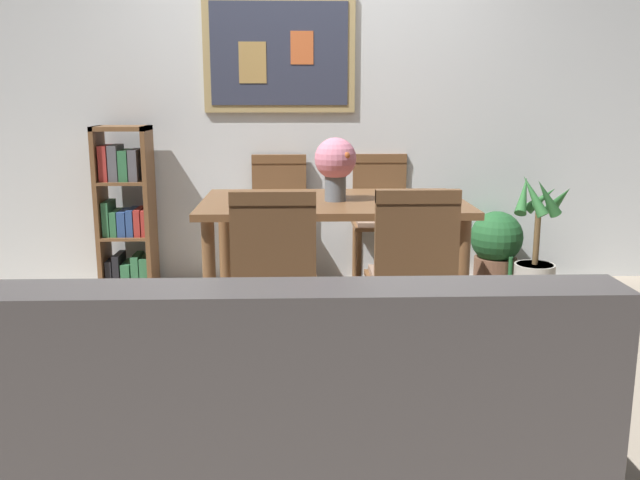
% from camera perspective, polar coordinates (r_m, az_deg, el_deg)
% --- Properties ---
extents(ground_plane, '(12.00, 12.00, 0.00)m').
position_cam_1_polar(ground_plane, '(3.70, -0.12, -8.97)').
color(ground_plane, tan).
extents(wall_back_with_painting, '(5.20, 0.14, 2.60)m').
position_cam_1_polar(wall_back_with_painting, '(4.91, -0.71, 11.80)').
color(wall_back_with_painting, silver).
rests_on(wall_back_with_painting, ground_plane).
extents(dining_table, '(1.51, 0.94, 0.73)m').
position_cam_1_polar(dining_table, '(3.98, 1.10, 2.07)').
color(dining_table, brown).
rests_on(dining_table, ground_plane).
extents(dining_chair_far_left, '(0.40, 0.41, 0.91)m').
position_cam_1_polar(dining_chair_far_left, '(4.78, -3.40, 2.51)').
color(dining_chair_far_left, brown).
rests_on(dining_chair_far_left, ground_plane).
extents(dining_chair_far_right, '(0.40, 0.41, 0.91)m').
position_cam_1_polar(dining_chair_far_right, '(4.85, 5.04, 2.63)').
color(dining_chair_far_right, brown).
rests_on(dining_chair_far_right, ground_plane).
extents(dining_chair_near_left, '(0.40, 0.41, 0.91)m').
position_cam_1_polar(dining_chair_near_left, '(3.18, -3.80, -2.37)').
color(dining_chair_near_left, brown).
rests_on(dining_chair_near_left, ground_plane).
extents(dining_chair_near_right, '(0.40, 0.41, 0.91)m').
position_cam_1_polar(dining_chair_near_right, '(3.25, 7.66, -2.13)').
color(dining_chair_near_right, brown).
rests_on(dining_chair_near_right, ground_plane).
extents(leather_couch, '(1.80, 0.84, 0.84)m').
position_cam_1_polar(leather_couch, '(2.21, -3.14, -15.39)').
color(leather_couch, '#514C4C').
rests_on(leather_couch, ground_plane).
extents(bookshelf, '(0.36, 0.28, 1.12)m').
position_cam_1_polar(bookshelf, '(4.86, -15.78, 2.11)').
color(bookshelf, brown).
rests_on(bookshelf, ground_plane).
extents(potted_ivy, '(0.37, 0.37, 0.54)m').
position_cam_1_polar(potted_ivy, '(4.99, 14.39, -0.51)').
color(potted_ivy, brown).
rests_on(potted_ivy, ground_plane).
extents(potted_palm, '(0.38, 0.35, 0.83)m').
position_cam_1_polar(potted_palm, '(4.80, 17.50, -0.83)').
color(potted_palm, '#B2ADA3').
rests_on(potted_palm, ground_plane).
extents(flower_vase, '(0.24, 0.24, 0.36)m').
position_cam_1_polar(flower_vase, '(3.91, 1.28, 6.43)').
color(flower_vase, slate).
rests_on(flower_vase, dining_table).
extents(tv_remote, '(0.16, 0.10, 0.02)m').
position_cam_1_polar(tv_remote, '(4.14, 8.23, 3.75)').
color(tv_remote, black).
rests_on(tv_remote, dining_table).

